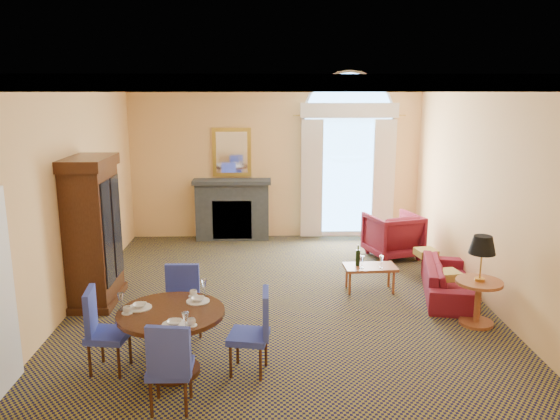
{
  "coord_description": "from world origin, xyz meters",
  "views": [
    {
      "loc": [
        -0.24,
        -7.52,
        3.11
      ],
      "look_at": [
        0.0,
        0.5,
        1.3
      ],
      "focal_mm": 35.0,
      "sensor_mm": 36.0,
      "label": 1
    }
  ],
  "objects_px": {
    "side_table": "(480,270)",
    "sofa": "(448,280)",
    "armchair": "(393,235)",
    "coffee_table": "(369,267)",
    "dining_table": "(172,328)",
    "armoire": "(93,234)"
  },
  "relations": [
    {
      "from": "side_table",
      "to": "sofa",
      "type": "bearing_deg",
      "value": 92.78
    },
    {
      "from": "armchair",
      "to": "sofa",
      "type": "bearing_deg",
      "value": 84.17
    },
    {
      "from": "sofa",
      "to": "armchair",
      "type": "xyz_separation_m",
      "value": [
        -0.39,
        1.98,
        0.16
      ]
    },
    {
      "from": "coffee_table",
      "to": "dining_table",
      "type": "bearing_deg",
      "value": -140.05
    },
    {
      "from": "dining_table",
      "to": "side_table",
      "type": "distance_m",
      "value": 4.04
    },
    {
      "from": "armchair",
      "to": "side_table",
      "type": "height_order",
      "value": "side_table"
    },
    {
      "from": "dining_table",
      "to": "armoire",
      "type": "bearing_deg",
      "value": 124.41
    },
    {
      "from": "sofa",
      "to": "coffee_table",
      "type": "bearing_deg",
      "value": 91.03
    },
    {
      "from": "dining_table",
      "to": "coffee_table",
      "type": "bearing_deg",
      "value": 42.67
    },
    {
      "from": "armoire",
      "to": "coffee_table",
      "type": "xyz_separation_m",
      "value": [
        4.11,
        0.3,
        -0.65
      ]
    },
    {
      "from": "sofa",
      "to": "armchair",
      "type": "relative_size",
      "value": 1.92
    },
    {
      "from": "armoire",
      "to": "dining_table",
      "type": "xyz_separation_m",
      "value": [
        1.46,
        -2.13,
        -0.5
      ]
    },
    {
      "from": "dining_table",
      "to": "coffee_table",
      "type": "distance_m",
      "value": 3.6
    },
    {
      "from": "sofa",
      "to": "armchair",
      "type": "distance_m",
      "value": 2.03
    },
    {
      "from": "coffee_table",
      "to": "side_table",
      "type": "bearing_deg",
      "value": -48.97
    },
    {
      "from": "dining_table",
      "to": "side_table",
      "type": "relative_size",
      "value": 0.97
    },
    {
      "from": "dining_table",
      "to": "armchair",
      "type": "xyz_separation_m",
      "value": [
        3.42,
        4.18,
        -0.13
      ]
    },
    {
      "from": "sofa",
      "to": "armchair",
      "type": "height_order",
      "value": "armchair"
    },
    {
      "from": "dining_table",
      "to": "sofa",
      "type": "bearing_deg",
      "value": 30.01
    },
    {
      "from": "armchair",
      "to": "dining_table",
      "type": "bearing_deg",
      "value": 33.75
    },
    {
      "from": "coffee_table",
      "to": "sofa",
      "type": "bearing_deg",
      "value": -14.32
    },
    {
      "from": "armoire",
      "to": "dining_table",
      "type": "distance_m",
      "value": 2.63
    }
  ]
}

